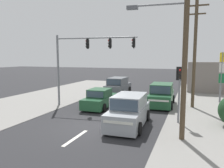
% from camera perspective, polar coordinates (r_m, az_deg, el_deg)
% --- Properties ---
extents(ground_plane, '(140.00, 140.00, 0.00)m').
position_cam_1_polar(ground_plane, '(13.42, -5.19, -10.99)').
color(ground_plane, '#28282B').
extents(lane_dash_near, '(0.20, 2.40, 0.01)m').
position_cam_1_polar(lane_dash_near, '(11.75, -9.51, -13.69)').
color(lane_dash_near, silver).
rests_on(lane_dash_near, ground).
extents(lane_dash_mid, '(0.20, 2.40, 0.01)m').
position_cam_1_polar(lane_dash_mid, '(16.07, -0.54, -7.93)').
color(lane_dash_mid, silver).
rests_on(lane_dash_mid, ground).
extents(lane_dash_far, '(0.20, 2.40, 0.01)m').
position_cam_1_polar(lane_dash_far, '(20.70, 4.41, -4.57)').
color(lane_dash_far, silver).
rests_on(lane_dash_far, ground).
extents(kerb_left_verge, '(8.00, 40.00, 0.02)m').
position_cam_1_polar(kerb_left_verge, '(21.32, -21.46, -4.68)').
color(kerb_left_verge, gray).
rests_on(kerb_left_verge, ground).
extents(utility_pole_foreground_right, '(3.78, 0.53, 9.27)m').
position_cam_1_polar(utility_pole_foreground_right, '(11.22, 17.95, 11.05)').
color(utility_pole_foreground_right, '#4C3D2B').
rests_on(utility_pole_foreground_right, ground).
extents(utility_pole_midground_right, '(1.80, 0.26, 8.65)m').
position_cam_1_polar(utility_pole_midground_right, '(19.01, 20.80, 7.79)').
color(utility_pole_midground_right, '#4C3D2B').
rests_on(utility_pole_midground_right, ground).
extents(traffic_signal_mast, '(6.85, 1.03, 6.00)m').
position_cam_1_polar(traffic_signal_mast, '(18.33, -7.35, 7.59)').
color(traffic_signal_mast, slate).
rests_on(traffic_signal_mast, ground).
extents(pedestal_signal_right_kerb, '(0.44, 0.29, 3.56)m').
position_cam_1_polar(pedestal_signal_right_kerb, '(14.19, 17.21, -0.29)').
color(pedestal_signal_right_kerb, slate).
rests_on(pedestal_signal_right_kerb, ground).
extents(sedan_kerbside_parked, '(1.99, 4.28, 1.56)m').
position_cam_1_polar(sedan_kerbside_parked, '(18.14, -3.19, -3.95)').
color(sedan_kerbside_parked, '#235633').
rests_on(sedan_kerbside_parked, ground).
extents(suv_oncoming_mid, '(2.07, 4.55, 1.90)m').
position_cam_1_polar(suv_oncoming_mid, '(24.66, 1.60, -0.62)').
color(suv_oncoming_mid, slate).
rests_on(suv_oncoming_mid, ground).
extents(suv_receding_far, '(2.19, 4.60, 1.90)m').
position_cam_1_polar(suv_receding_far, '(13.33, 4.42, -7.16)').
color(suv_receding_far, '#A3A8AD').
rests_on(suv_receding_far, ground).
extents(suv_crossing_left, '(2.17, 4.59, 1.90)m').
position_cam_1_polar(suv_crossing_left, '(19.29, 12.81, -2.91)').
color(suv_crossing_left, '#235633').
rests_on(suv_crossing_left, ground).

